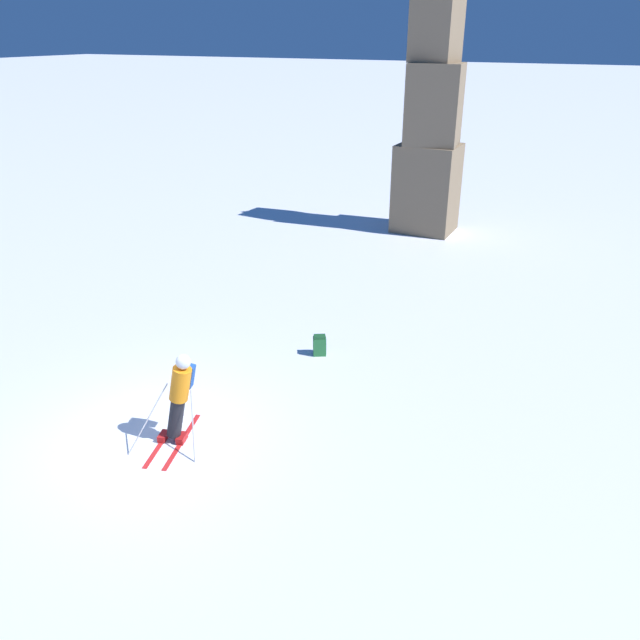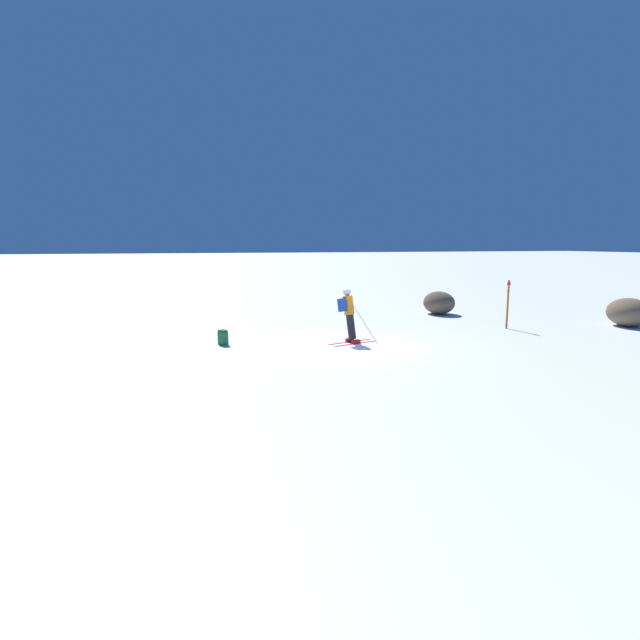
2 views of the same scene
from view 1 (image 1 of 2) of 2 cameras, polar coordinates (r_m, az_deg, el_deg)
name	(u,v)px [view 1 (image 1 of 2)]	position (r m, az deg, el deg)	size (l,w,h in m)	color
ground_plane	(154,434)	(12.43, -14.96, -10.04)	(300.00, 300.00, 0.00)	white
skier	(180,393)	(11.55, -12.72, -6.52)	(1.24, 1.81, 1.87)	red
rock_pillar	(431,126)	(23.59, 10.13, 17.02)	(2.18, 1.91, 9.13)	#7A664C
spare_backpack	(320,345)	(14.62, -0.04, -2.33)	(0.37, 0.34, 0.50)	#236633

